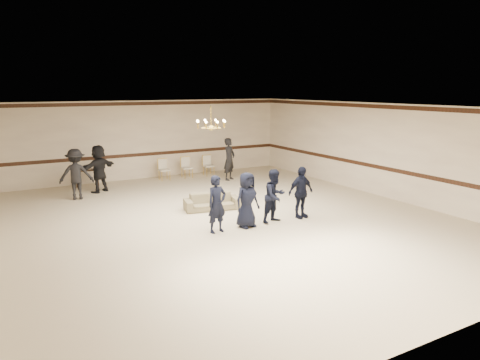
# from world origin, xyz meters

# --- Properties ---
(room) EXTENTS (12.01, 14.01, 3.21)m
(room) POSITION_xyz_m (0.00, 0.00, 1.60)
(room) COLOR #C5B798
(room) RESTS_ON ground
(chair_rail) EXTENTS (12.00, 0.02, 0.14)m
(chair_rail) POSITION_xyz_m (0.00, 6.99, 1.00)
(chair_rail) COLOR black
(chair_rail) RESTS_ON wall_back
(crown_molding) EXTENTS (12.00, 0.02, 0.14)m
(crown_molding) POSITION_xyz_m (0.00, 6.99, 3.08)
(crown_molding) COLOR black
(crown_molding) RESTS_ON wall_back
(chandelier) EXTENTS (0.94, 0.94, 0.89)m
(chandelier) POSITION_xyz_m (0.00, 1.00, 2.88)
(chandelier) COLOR #B49439
(chandelier) RESTS_ON ceiling
(boy_a) EXTENTS (0.60, 0.44, 1.51)m
(boy_a) POSITION_xyz_m (-0.75, -0.84, 0.75)
(boy_a) COLOR black
(boy_a) RESTS_ON floor
(boy_b) EXTENTS (0.81, 0.60, 1.51)m
(boy_b) POSITION_xyz_m (0.15, -0.84, 0.75)
(boy_b) COLOR black
(boy_b) RESTS_ON floor
(boy_c) EXTENTS (0.84, 0.72, 1.51)m
(boy_c) POSITION_xyz_m (1.05, -0.84, 0.75)
(boy_c) COLOR black
(boy_c) RESTS_ON floor
(boy_d) EXTENTS (0.91, 0.45, 1.51)m
(boy_d) POSITION_xyz_m (1.95, -0.84, 0.75)
(boy_d) COLOR black
(boy_d) RESTS_ON floor
(settee) EXTENTS (1.81, 1.00, 0.50)m
(settee) POSITION_xyz_m (0.10, 1.22, 0.25)
(settee) COLOR #726B4C
(settee) RESTS_ON floor
(adult_left) EXTENTS (1.23, 0.90, 1.72)m
(adult_left) POSITION_xyz_m (-3.30, 4.63, 0.86)
(adult_left) COLOR black
(adult_left) RESTS_ON floor
(adult_mid) EXTENTS (1.64, 1.20, 1.72)m
(adult_mid) POSITION_xyz_m (-2.40, 5.33, 0.86)
(adult_mid) COLOR black
(adult_mid) RESTS_ON floor
(adult_right) EXTENTS (0.75, 0.69, 1.72)m
(adult_right) POSITION_xyz_m (2.70, 4.93, 0.86)
(adult_right) COLOR black
(adult_right) RESTS_ON floor
(banquet_chair_left) EXTENTS (0.42, 0.42, 0.86)m
(banquet_chair_left) POSITION_xyz_m (0.35, 6.19, 0.43)
(banquet_chair_left) COLOR beige
(banquet_chair_left) RESTS_ON floor
(banquet_chair_mid) EXTENTS (0.44, 0.44, 0.86)m
(banquet_chair_mid) POSITION_xyz_m (1.35, 6.19, 0.43)
(banquet_chair_mid) COLOR beige
(banquet_chair_mid) RESTS_ON floor
(banquet_chair_right) EXTENTS (0.43, 0.43, 0.86)m
(banquet_chair_right) POSITION_xyz_m (2.35, 6.19, 0.43)
(banquet_chair_right) COLOR beige
(banquet_chair_right) RESTS_ON floor
(console_table) EXTENTS (0.83, 0.38, 0.68)m
(console_table) POSITION_xyz_m (-2.65, 6.39, 0.34)
(console_table) COLOR #331C11
(console_table) RESTS_ON floor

